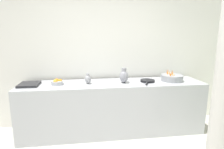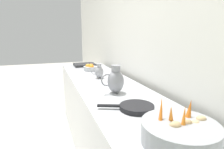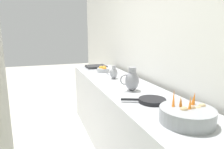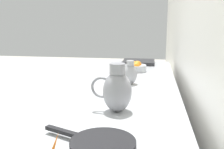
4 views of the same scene
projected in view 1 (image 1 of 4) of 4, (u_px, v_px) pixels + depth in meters
tile_wall_left at (136, 44)px, 3.55m from camera, size 0.10×8.24×3.00m
prep_counter at (113, 107)px, 3.27m from camera, size 0.67×3.07×0.88m
vegetable_colander at (172, 78)px, 3.30m from camera, size 0.38×0.38×0.22m
orange_bowl at (57, 82)px, 3.05m from camera, size 0.20×0.20×0.10m
metal_pitcher_tall at (124, 76)px, 3.16m from camera, size 0.21×0.15×0.25m
metal_pitcher_short at (88, 79)px, 3.10m from camera, size 0.15×0.10×0.18m
counter_sink_basin at (29, 84)px, 3.00m from camera, size 0.34×0.30×0.04m
skillet_on_counter at (147, 81)px, 3.23m from camera, size 0.39×0.24×0.03m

